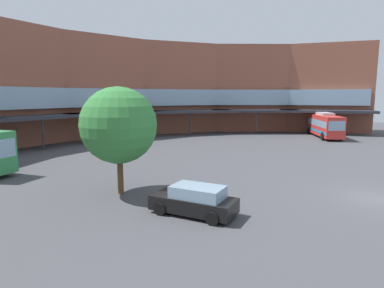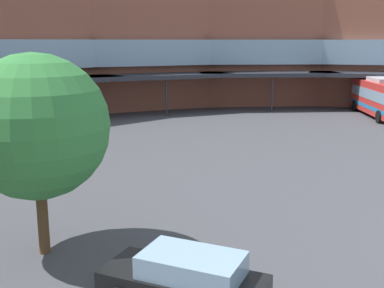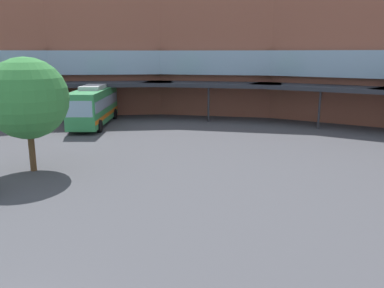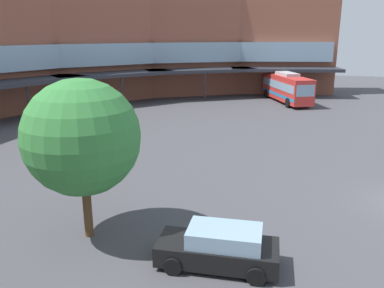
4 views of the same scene
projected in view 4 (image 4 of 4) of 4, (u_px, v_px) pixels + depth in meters
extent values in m
cube|color=#93543F|center=(281.00, 40.00, 55.19)|extent=(9.36, 15.25, 14.51)
cube|color=#8CADC6|center=(281.00, 51.00, 55.01)|extent=(9.24, 13.94, 2.54)
cube|color=#282B33|center=(286.00, 69.00, 51.38)|extent=(7.42, 14.76, 0.40)
cylinder|color=#2D2D33|center=(287.00, 85.00, 50.34)|extent=(0.20, 0.20, 3.63)
cube|color=#93543F|center=(190.00, 40.00, 53.70)|extent=(12.82, 15.17, 14.51)
cube|color=#8CADC6|center=(191.00, 51.00, 53.54)|extent=(12.24, 14.11, 2.54)
cube|color=#282B33|center=(201.00, 70.00, 50.07)|extent=(11.15, 14.07, 0.40)
cylinder|color=#2D2D33|center=(205.00, 86.00, 49.09)|extent=(0.20, 0.20, 3.63)
cube|color=#93543F|center=(96.00, 41.00, 48.31)|extent=(14.90, 13.44, 14.51)
cube|color=#8CADC6|center=(99.00, 54.00, 48.24)|extent=(13.93, 12.76, 2.54)
cube|color=#282B33|center=(115.00, 74.00, 45.38)|extent=(13.68, 11.86, 0.40)
cylinder|color=#2D2D33|center=(122.00, 92.00, 44.62)|extent=(0.20, 0.20, 3.63)
cube|color=#282B33|center=(17.00, 83.00, 37.79)|extent=(14.74, 8.38, 0.40)
cylinder|color=#2D2D33|center=(29.00, 103.00, 37.39)|extent=(0.20, 0.20, 3.63)
cube|color=red|center=(286.00, 87.00, 48.05)|extent=(10.71, 6.88, 2.91)
cube|color=#8CADC6|center=(287.00, 85.00, 47.95)|extent=(10.15, 6.64, 0.93)
cube|color=#267FBF|center=(286.00, 94.00, 48.27)|extent=(10.53, 6.80, 0.35)
cube|color=#8CADC6|center=(305.00, 91.00, 42.90)|extent=(1.04, 1.96, 1.28)
cube|color=#B2B2B7|center=(287.00, 74.00, 47.60)|extent=(4.22, 3.21, 0.36)
cylinder|color=black|center=(308.00, 102.00, 45.11)|extent=(1.12, 0.75, 1.10)
cylinder|color=black|center=(288.00, 103.00, 44.74)|extent=(1.12, 0.75, 1.10)
cylinder|color=black|center=(284.00, 93.00, 52.04)|extent=(1.12, 0.75, 1.10)
cylinder|color=black|center=(266.00, 93.00, 51.68)|extent=(1.12, 0.75, 1.10)
cube|color=black|center=(217.00, 252.00, 14.31)|extent=(2.19, 4.54, 0.75)
cube|color=#8CADC6|center=(225.00, 236.00, 14.08)|extent=(1.82, 2.77, 0.60)
cylinder|color=black|center=(173.00, 266.00, 13.81)|extent=(0.28, 0.68, 0.66)
cylinder|color=black|center=(184.00, 241.00, 15.51)|extent=(0.28, 0.68, 0.66)
cylinder|color=black|center=(256.00, 276.00, 13.24)|extent=(0.28, 0.68, 0.66)
cylinder|color=black|center=(258.00, 249.00, 14.94)|extent=(0.28, 0.68, 0.66)
cylinder|color=brown|center=(87.00, 203.00, 16.19)|extent=(0.36, 0.36, 3.02)
sphere|color=#38843D|center=(82.00, 137.00, 15.43)|extent=(4.67, 4.67, 4.67)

